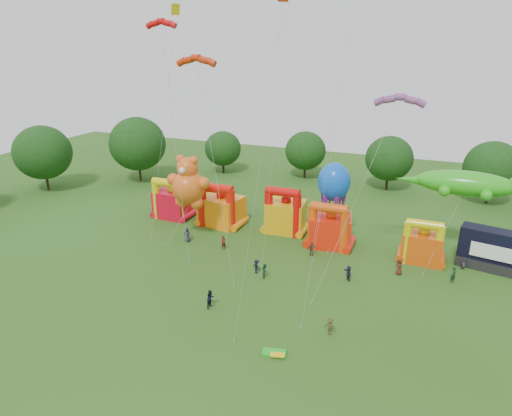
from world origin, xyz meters
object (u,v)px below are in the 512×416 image
at_px(gecko_kite, 453,212).
at_px(spectator_4, 312,249).
at_px(spectator_0, 187,235).
at_px(bouncy_castle_2, 285,214).
at_px(teddy_bear_kite, 186,194).
at_px(stage_trailer, 493,250).
at_px(octopus_kite, 333,192).
at_px(bouncy_castle_0, 172,202).

height_order(gecko_kite, spectator_4, gecko_kite).
bearing_deg(spectator_0, bouncy_castle_2, 20.37).
distance_m(bouncy_castle_2, teddy_bear_kite, 13.87).
bearing_deg(stage_trailer, octopus_kite, 177.25).
xyz_separation_m(gecko_kite, spectator_0, (-31.64, -6.88, -5.29)).
bearing_deg(teddy_bear_kite, octopus_kite, 21.44).
xyz_separation_m(bouncy_castle_2, teddy_bear_kite, (-11.06, -7.43, 3.85)).
xyz_separation_m(stage_trailer, gecko_kite, (-4.75, 0.27, 3.99)).
height_order(bouncy_castle_0, stage_trailer, bouncy_castle_0).
distance_m(teddy_bear_kite, octopus_kite, 18.92).
bearing_deg(stage_trailer, teddy_bear_kite, -170.70).
height_order(stage_trailer, octopus_kite, octopus_kite).
relative_size(octopus_kite, spectator_4, 5.74).
xyz_separation_m(spectator_0, spectator_4, (16.33, 1.96, -0.06)).
distance_m(teddy_bear_kite, spectator_4, 17.52).
xyz_separation_m(stage_trailer, spectator_0, (-36.40, -6.61, -1.30)).
bearing_deg(gecko_kite, bouncy_castle_0, 179.70).
xyz_separation_m(stage_trailer, teddy_bear_kite, (-36.66, -6.00, 4.12)).
relative_size(stage_trailer, spectator_4, 4.14).
bearing_deg(teddy_bear_kite, stage_trailer, 9.30).
distance_m(gecko_kite, spectator_4, 16.95).
distance_m(teddy_bear_kite, spectator_0, 5.47).
bearing_deg(octopus_kite, bouncy_castle_0, -178.94).
distance_m(spectator_0, spectator_4, 16.45).
bearing_deg(stage_trailer, bouncy_castle_2, 176.80).
distance_m(bouncy_castle_0, gecko_kite, 38.47).
xyz_separation_m(bouncy_castle_0, gecko_kite, (38.27, -0.20, 3.88)).
bearing_deg(spectator_0, spectator_4, -9.45).
height_order(bouncy_castle_2, octopus_kite, octopus_kite).
height_order(bouncy_castle_2, stage_trailer, bouncy_castle_2).
distance_m(bouncy_castle_2, stage_trailer, 25.63).
bearing_deg(octopus_kite, stage_trailer, -2.75).
xyz_separation_m(bouncy_castle_2, stage_trailer, (25.59, -1.43, -0.27)).
bearing_deg(gecko_kite, bouncy_castle_2, 176.81).
height_order(gecko_kite, octopus_kite, gecko_kite).
distance_m(bouncy_castle_2, spectator_4, 8.38).
distance_m(gecko_kite, spectator_0, 32.81).
relative_size(gecko_kite, spectator_4, 7.91).
relative_size(bouncy_castle_0, bouncy_castle_2, 0.94).
distance_m(stage_trailer, spectator_0, 37.02).
distance_m(octopus_kite, spectator_0, 19.77).
bearing_deg(bouncy_castle_0, stage_trailer, -0.63).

